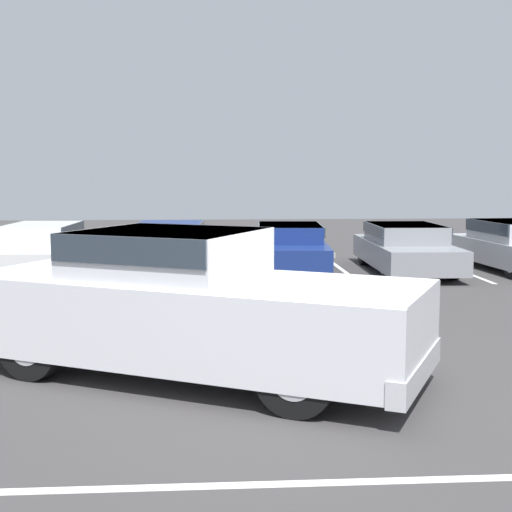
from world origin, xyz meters
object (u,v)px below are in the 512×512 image
object	(u,v)px
parked_sedan_a	(41,248)
parked_sedan_b	(169,247)
parked_sedan_c	(290,246)
wheel_stop_curb	(304,255)
pickup_truck	(191,304)
parked_sedan_d	(405,246)

from	to	relation	value
parked_sedan_a	parked_sedan_b	size ratio (longest dim) A/B	1.06
parked_sedan_b	parked_sedan_c	world-z (taller)	parked_sedan_b
parked_sedan_a	wheel_stop_curb	bearing A→B (deg)	115.11
pickup_truck	parked_sedan_a	distance (m)	9.85
parked_sedan_c	wheel_stop_curb	bearing A→B (deg)	168.86
parked_sedan_a	wheel_stop_curb	xyz separation A→B (m)	(6.84, 2.91, -0.59)
parked_sedan_b	parked_sedan_c	xyz separation A→B (m)	(3.00, 0.30, -0.03)
parked_sedan_c	wheel_stop_curb	xyz separation A→B (m)	(0.75, 2.77, -0.56)
parked_sedan_b	parked_sedan_c	size ratio (longest dim) A/B	0.92
parked_sedan_c	parked_sedan_d	bearing A→B (deg)	89.06
pickup_truck	parked_sedan_c	size ratio (longest dim) A/B	1.25
parked_sedan_b	parked_sedan_d	xyz separation A→B (m)	(5.89, 0.05, -0.02)
parked_sedan_b	parked_sedan_d	distance (m)	5.89
pickup_truck	parked_sedan_d	xyz separation A→B (m)	(5.13, 8.96, -0.26)
parked_sedan_d	wheel_stop_curb	xyz separation A→B (m)	(-2.14, 3.02, -0.57)
parked_sedan_a	pickup_truck	bearing A→B (deg)	25.12
pickup_truck	parked_sedan_d	world-z (taller)	pickup_truck
pickup_truck	parked_sedan_d	size ratio (longest dim) A/B	1.24
parked_sedan_b	wheel_stop_curb	distance (m)	4.88
parked_sedan_d	parked_sedan_c	bearing A→B (deg)	-93.29
parked_sedan_c	parked_sedan_b	bearing A→B (deg)	-80.37
wheel_stop_curb	pickup_truck	bearing A→B (deg)	-103.99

